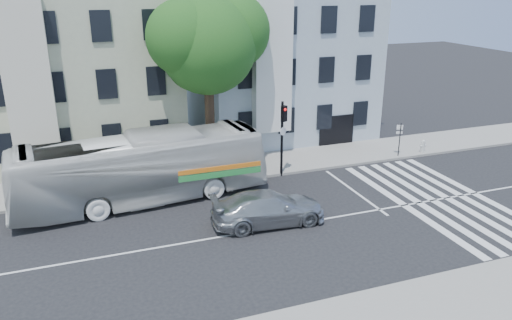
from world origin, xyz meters
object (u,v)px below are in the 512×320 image
bus (141,168)px  fire_hydrant (423,146)px  sedan (268,208)px  traffic_signal (283,129)px

bus → fire_hydrant: bus is taller
bus → sedan: bus is taller
fire_hydrant → sedan: bearing=-156.2°
bus → fire_hydrant: size_ratio=15.38×
traffic_signal → fire_hydrant: bearing=-21.9°
bus → traffic_signal: (8.20, 0.74, 1.09)m
traffic_signal → fire_hydrant: size_ratio=5.31×
bus → traffic_signal: 8.30m
traffic_signal → bus: bearing=160.6°
bus → traffic_signal: bearing=-90.3°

